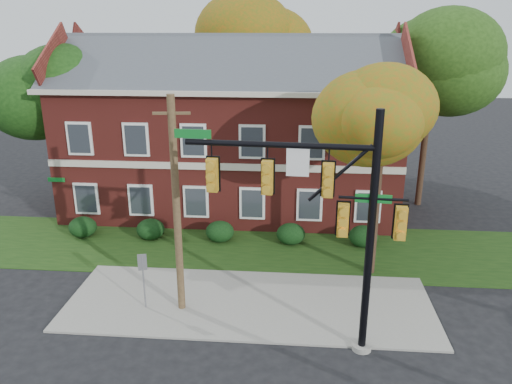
# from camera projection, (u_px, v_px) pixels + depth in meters

# --- Properties ---
(ground) EXTENTS (120.00, 120.00, 0.00)m
(ground) POSITION_uv_depth(u_px,v_px,m) (246.00, 318.00, 18.31)
(ground) COLOR black
(ground) RESTS_ON ground
(sidewalk) EXTENTS (14.00, 5.00, 0.08)m
(sidewalk) POSITION_uv_depth(u_px,v_px,m) (249.00, 303.00, 19.24)
(sidewalk) COLOR gray
(sidewalk) RESTS_ON ground
(grass_strip) EXTENTS (30.00, 6.00, 0.04)m
(grass_strip) POSITION_uv_depth(u_px,v_px,m) (259.00, 248.00, 23.97)
(grass_strip) COLOR #193811
(grass_strip) RESTS_ON ground
(apartment_building) EXTENTS (18.80, 8.80, 9.74)m
(apartment_building) POSITION_uv_depth(u_px,v_px,m) (232.00, 122.00, 28.15)
(apartment_building) COLOR maroon
(apartment_building) RESTS_ON ground
(hedge_far_left) EXTENTS (1.40, 1.26, 1.05)m
(hedge_far_left) POSITION_uv_depth(u_px,v_px,m) (83.00, 227.00, 25.18)
(hedge_far_left) COLOR black
(hedge_far_left) RESTS_ON ground
(hedge_left) EXTENTS (1.40, 1.26, 1.05)m
(hedge_left) POSITION_uv_depth(u_px,v_px,m) (151.00, 229.00, 24.90)
(hedge_left) COLOR black
(hedge_left) RESTS_ON ground
(hedge_center) EXTENTS (1.40, 1.26, 1.05)m
(hedge_center) POSITION_uv_depth(u_px,v_px,m) (220.00, 232.00, 24.63)
(hedge_center) COLOR black
(hedge_center) RESTS_ON ground
(hedge_right) EXTENTS (1.40, 1.26, 1.05)m
(hedge_right) POSITION_uv_depth(u_px,v_px,m) (291.00, 234.00, 24.35)
(hedge_right) COLOR black
(hedge_right) RESTS_ON ground
(hedge_far_right) EXTENTS (1.40, 1.26, 1.05)m
(hedge_far_right) POSITION_uv_depth(u_px,v_px,m) (363.00, 236.00, 24.08)
(hedge_far_right) COLOR black
(hedge_far_right) RESTS_ON ground
(tree_near_right) EXTENTS (4.50, 4.25, 8.58)m
(tree_near_right) POSITION_uv_depth(u_px,v_px,m) (389.00, 121.00, 19.41)
(tree_near_right) COLOR black
(tree_near_right) RESTS_ON ground
(tree_left_rear) EXTENTS (5.40, 5.10, 8.88)m
(tree_left_rear) POSITION_uv_depth(u_px,v_px,m) (53.00, 93.00, 27.32)
(tree_left_rear) COLOR black
(tree_left_rear) RESTS_ON ground
(tree_right_rear) EXTENTS (6.30, 5.95, 10.62)m
(tree_right_rear) POSITION_uv_depth(u_px,v_px,m) (440.00, 65.00, 27.07)
(tree_right_rear) COLOR black
(tree_right_rear) RESTS_ON ground
(tree_far_rear) EXTENTS (6.84, 6.46, 11.52)m
(tree_far_rear) POSITION_uv_depth(u_px,v_px,m) (265.00, 45.00, 34.21)
(tree_far_rear) COLOR black
(tree_far_rear) RESTS_ON ground
(traffic_signal) EXTENTS (7.17, 0.83, 8.00)m
(traffic_signal) POSITION_uv_depth(u_px,v_px,m) (324.00, 207.00, 15.19)
(traffic_signal) COLOR gray
(traffic_signal) RESTS_ON ground
(utility_pole) EXTENTS (1.26, 0.30, 8.08)m
(utility_pole) POSITION_uv_depth(u_px,v_px,m) (177.00, 208.00, 17.60)
(utility_pole) COLOR #493522
(utility_pole) RESTS_ON ground
(sign_post) EXTENTS (0.33, 0.13, 2.29)m
(sign_post) POSITION_uv_depth(u_px,v_px,m) (143.00, 272.00, 18.42)
(sign_post) COLOR slate
(sign_post) RESTS_ON ground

